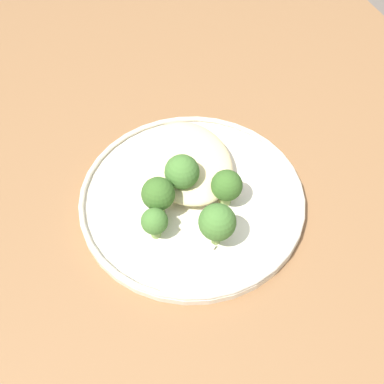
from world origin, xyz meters
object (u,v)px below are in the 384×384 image
broccoli_floret_tall_stalk (158,195)px  seared_scallop_on_noodles (156,175)px  seared_scallop_front_small (170,163)px  broccoli_floret_rear_charred (155,224)px  broccoli_floret_small_sprig (182,173)px  broccoli_floret_beside_noodles (217,223)px  seared_scallop_half_hidden (186,167)px  seared_scallop_tiny_bay (189,132)px  broccoli_floret_front_edge (227,186)px  dinner_plate (192,197)px

broccoli_floret_tall_stalk → seared_scallop_on_noodles: bearing=168.3°
seared_scallop_front_small → broccoli_floret_rear_charred: broccoli_floret_rear_charred is taller
broccoli_floret_small_sprig → broccoli_floret_beside_noodles: bearing=10.3°
seared_scallop_half_hidden → broccoli_floret_small_sprig: 0.05m
broccoli_floret_tall_stalk → broccoli_floret_small_sprig: (-0.02, 0.04, 0.00)m
seared_scallop_tiny_bay → broccoli_floret_tall_stalk: (0.11, -0.08, 0.03)m
seared_scallop_tiny_bay → broccoli_floret_beside_noodles: 0.18m
broccoli_floret_beside_noodles → broccoli_floret_rear_charred: broccoli_floret_beside_noodles is taller
seared_scallop_on_noodles → seared_scallop_tiny_bay: 0.09m
broccoli_floret_tall_stalk → broccoli_floret_front_edge: 0.08m
seared_scallop_half_hidden → broccoli_floret_beside_noodles: 0.12m
seared_scallop_front_small → seared_scallop_tiny_bay: seared_scallop_front_small is taller
broccoli_floret_beside_noodles → broccoli_floret_front_edge: (-0.05, 0.03, -0.01)m
seared_scallop_tiny_bay → broccoli_floret_rear_charred: 0.17m
broccoli_floret_beside_noodles → broccoli_floret_front_edge: size_ratio=1.18×
seared_scallop_half_hidden → broccoli_floret_rear_charred: size_ratio=0.75×
dinner_plate → seared_scallop_tiny_bay: 0.11m
seared_scallop_front_small → broccoli_floret_rear_charred: size_ratio=0.67×
seared_scallop_on_noodles → broccoli_floret_small_sprig: bearing=38.5°
seared_scallop_half_hidden → seared_scallop_tiny_bay: size_ratio=1.23×
broccoli_floret_rear_charred → seared_scallop_front_small: bearing=154.0°
seared_scallop_front_small → seared_scallop_tiny_bay: bearing=137.7°
seared_scallop_half_hidden → broccoli_floret_beside_noodles: size_ratio=0.54×
broccoli_floret_tall_stalk → broccoli_floret_rear_charred: 0.04m
broccoli_floret_tall_stalk → broccoli_floret_rear_charred: (0.03, -0.01, -0.01)m
seared_scallop_front_small → seared_scallop_tiny_bay: 0.06m
seared_scallop_half_hidden → seared_scallop_front_small: size_ratio=1.12×
dinner_plate → seared_scallop_on_noodles: 0.06m
broccoli_floret_beside_noodles → broccoli_floret_rear_charred: bearing=-113.8°
broccoli_floret_small_sprig → broccoli_floret_tall_stalk: bearing=-61.1°
dinner_plate → broccoli_floret_rear_charred: broccoli_floret_rear_charred is taller
broccoli_floret_rear_charred → broccoli_floret_beside_noodles: bearing=66.2°
broccoli_floret_front_edge → broccoli_floret_small_sprig: bearing=-123.5°
dinner_plate → seared_scallop_half_hidden: size_ratio=8.48×
dinner_plate → seared_scallop_tiny_bay: size_ratio=10.45×
broccoli_floret_beside_noodles → seared_scallop_on_noodles: bearing=-160.5°
seared_scallop_on_noodles → seared_scallop_tiny_bay: size_ratio=0.89×
seared_scallop_on_noodles → seared_scallop_half_hidden: seared_scallop_half_hidden is taller
seared_scallop_on_noodles → broccoli_floret_rear_charred: size_ratio=0.54×
seared_scallop_on_noodles → broccoli_floret_small_sprig: (0.03, 0.03, 0.03)m
seared_scallop_tiny_bay → broccoli_floret_front_edge: broccoli_floret_front_edge is taller
broccoli_floret_front_edge → broccoli_floret_small_sprig: broccoli_floret_small_sprig is taller
seared_scallop_front_small → broccoli_floret_front_edge: (0.08, 0.05, 0.02)m
broccoli_floret_tall_stalk → broccoli_floret_front_edge: broccoli_floret_tall_stalk is taller
seared_scallop_half_hidden → seared_scallop_tiny_bay: 0.06m
dinner_plate → seared_scallop_front_small: (-0.05, -0.01, 0.01)m
seared_scallop_half_hidden → seared_scallop_front_small: seared_scallop_front_small is taller
dinner_plate → broccoli_floret_tall_stalk: size_ratio=4.85×
dinner_plate → broccoli_floret_small_sprig: 0.04m
seared_scallop_half_hidden → broccoli_floret_front_edge: bearing=26.0°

